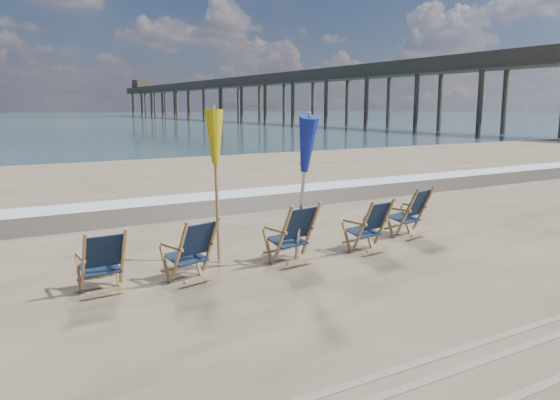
% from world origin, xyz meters
% --- Properties ---
extents(surf_foam, '(200.00, 1.40, 0.01)m').
position_xyz_m(surf_foam, '(0.00, 8.30, 0.00)').
color(surf_foam, silver).
rests_on(surf_foam, ground).
extents(wet_sand_strip, '(200.00, 2.60, 0.00)m').
position_xyz_m(wet_sand_strip, '(0.00, 6.80, 0.00)').
color(wet_sand_strip, '#42362A').
rests_on(wet_sand_strip, ground).
extents(tire_tracks, '(80.00, 1.30, 0.01)m').
position_xyz_m(tire_tracks, '(0.00, -2.80, 0.01)').
color(tire_tracks, gray).
rests_on(tire_tracks, ground).
extents(beach_chair_0, '(0.60, 0.67, 0.92)m').
position_xyz_m(beach_chair_0, '(-2.95, 1.41, 0.46)').
color(beach_chair_0, '#111D32').
rests_on(beach_chair_0, ground).
extents(beach_chair_1, '(0.77, 0.83, 0.97)m').
position_xyz_m(beach_chair_1, '(-1.69, 1.32, 0.48)').
color(beach_chair_1, '#111D32').
rests_on(beach_chair_1, ground).
extents(beach_chair_2, '(0.74, 0.82, 1.03)m').
position_xyz_m(beach_chair_2, '(0.06, 1.31, 0.51)').
color(beach_chair_2, '#111D32').
rests_on(beach_chair_2, ground).
extents(beach_chair_3, '(0.72, 0.78, 0.97)m').
position_xyz_m(beach_chair_3, '(1.56, 1.25, 0.48)').
color(beach_chair_3, '#111D32').
rests_on(beach_chair_3, ground).
extents(beach_chair_4, '(0.80, 0.86, 1.01)m').
position_xyz_m(beach_chair_4, '(3.00, 1.75, 0.50)').
color(beach_chair_4, '#111D32').
rests_on(beach_chair_4, ground).
extents(umbrella_yellow, '(0.30, 0.30, 2.44)m').
position_xyz_m(umbrella_yellow, '(-1.24, 2.09, 1.90)').
color(umbrella_yellow, '#AC804D').
rests_on(umbrella_yellow, ground).
extents(umbrella_blue, '(0.30, 0.30, 2.40)m').
position_xyz_m(umbrella_blue, '(-0.20, 1.20, 1.86)').
color(umbrella_blue, '#A5A5AD').
rests_on(umbrella_blue, ground).
extents(fishing_pier, '(4.40, 140.00, 9.30)m').
position_xyz_m(fishing_pier, '(38.00, 74.00, 4.65)').
color(fishing_pier, '#50453A').
rests_on(fishing_pier, ground).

